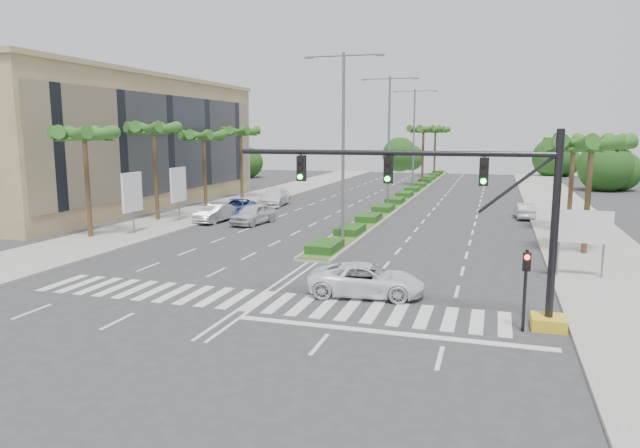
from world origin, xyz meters
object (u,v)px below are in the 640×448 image
object	(u,v)px
car_parked_d	(274,197)
car_parked_c	(236,207)
car_crossing	(366,280)
car_parked_a	(253,214)
car_parked_b	(215,213)
car_right	(524,211)

from	to	relation	value
car_parked_d	car_parked_c	bearing A→B (deg)	-100.32
car_parked_d	car_crossing	bearing A→B (deg)	-66.47
car_crossing	car_parked_a	bearing A→B (deg)	31.37
car_parked_b	car_parked_c	xyz separation A→B (m)	(0.00, 3.81, -0.00)
car_parked_b	car_crossing	bearing A→B (deg)	-40.86
car_parked_c	car_parked_d	bearing A→B (deg)	78.01
car_right	car_crossing	bearing A→B (deg)	68.97
car_parked_c	car_parked_d	xyz separation A→B (m)	(0.61, 7.24, 0.11)
car_parked_d	car_crossing	distance (m)	31.74
car_parked_d	car_parked_b	bearing A→B (deg)	-98.68
car_parked_c	car_parked_d	size ratio (longest dim) A/B	0.90
car_parked_a	car_parked_b	size ratio (longest dim) A/B	1.08
car_parked_a	car_right	bearing A→B (deg)	32.33
car_parked_c	car_right	world-z (taller)	car_parked_c
car_parked_b	car_parked_c	distance (m)	3.81
car_parked_a	car_right	xyz separation A→B (m)	(20.31, 9.35, -0.15)
car_parked_a	car_crossing	bearing A→B (deg)	-45.02
car_parked_a	car_right	size ratio (longest dim) A/B	1.19
car_parked_b	car_parked_c	world-z (taller)	car_parked_b
car_parked_c	car_crossing	size ratio (longest dim) A/B	1.01
car_parked_a	car_parked_d	distance (m)	11.38
car_parked_a	car_parked_d	bearing A→B (deg)	111.23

